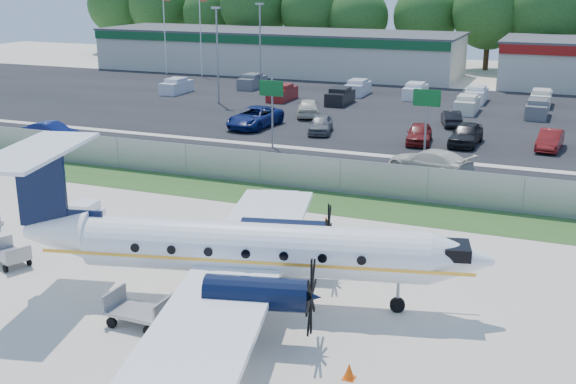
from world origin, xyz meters
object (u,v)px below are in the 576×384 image
at_px(baggage_cart_far, 139,311).
at_px(aircraft, 244,248).
at_px(pushback_tug, 78,215).
at_px(baggage_cart_near, 10,255).

bearing_deg(baggage_cart_far, aircraft, 48.44).
bearing_deg(pushback_tug, aircraft, -22.48).
bearing_deg(baggage_cart_far, baggage_cart_near, 162.08).
height_order(aircraft, baggage_cart_near, aircraft).
xyz_separation_m(aircraft, baggage_cart_near, (-10.96, -0.40, -1.74)).
height_order(baggage_cart_near, baggage_cart_far, baggage_cart_far).
relative_size(aircraft, baggage_cart_near, 8.54).
xyz_separation_m(aircraft, baggage_cart_far, (-2.72, -3.06, -1.67)).
height_order(aircraft, baggage_cart_far, aircraft).
distance_m(baggage_cart_near, baggage_cart_far, 8.67).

